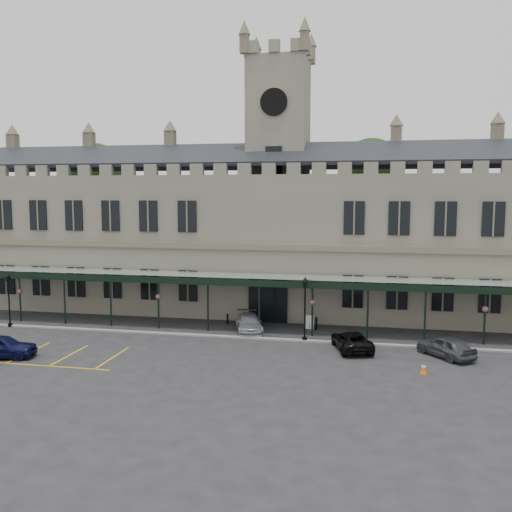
% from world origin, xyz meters
% --- Properties ---
extents(ground, '(140.00, 140.00, 0.00)m').
position_xyz_m(ground, '(0.00, 0.00, 0.00)').
color(ground, '#252527').
extents(station_building, '(60.00, 10.36, 17.30)m').
position_xyz_m(station_building, '(0.00, 15.91, 6.47)').
color(station_building, '#6B6659').
rests_on(station_building, ground).
extents(clock_tower, '(5.60, 5.60, 24.80)m').
position_xyz_m(clock_tower, '(0.00, 16.00, 13.11)').
color(clock_tower, '#6B6659').
rests_on(clock_tower, ground).
extents(canopy, '(50.00, 4.10, 4.30)m').
position_xyz_m(canopy, '(0.00, 7.46, 2.40)').
color(canopy, '#8C9E93').
rests_on(canopy, ground).
extents(kerb, '(60.00, 0.40, 0.12)m').
position_xyz_m(kerb, '(0.00, 5.50, 0.06)').
color(kerb, gray).
rests_on(kerb, ground).
extents(parking_markings, '(16.00, 6.00, 0.01)m').
position_xyz_m(parking_markings, '(-14.00, -1.50, 0.00)').
color(parking_markings, gold).
rests_on(parking_markings, ground).
extents(tree_behind_left, '(6.00, 6.00, 16.00)m').
position_xyz_m(tree_behind_left, '(-22.00, 25.00, 12.81)').
color(tree_behind_left, '#332314').
rests_on(tree_behind_left, ground).
extents(tree_behind_mid, '(6.00, 6.00, 16.00)m').
position_xyz_m(tree_behind_mid, '(8.00, 25.00, 12.81)').
color(tree_behind_mid, '#332314').
rests_on(tree_behind_mid, ground).
extents(lamp_post_left, '(0.41, 0.41, 4.32)m').
position_xyz_m(lamp_post_left, '(-19.73, 5.36, 2.56)').
color(lamp_post_left, black).
rests_on(lamp_post_left, ground).
extents(lamp_post_mid, '(0.44, 0.44, 4.64)m').
position_xyz_m(lamp_post_mid, '(3.63, 5.59, 2.75)').
color(lamp_post_mid, black).
rests_on(lamp_post_mid, ground).
extents(traffic_cone, '(0.40, 0.40, 0.63)m').
position_xyz_m(traffic_cone, '(11.31, -0.32, 0.31)').
color(traffic_cone, '#FF6208').
rests_on(traffic_cone, ground).
extents(sign_board, '(0.64, 0.09, 1.09)m').
position_xyz_m(sign_board, '(3.58, 9.30, 0.53)').
color(sign_board, black).
rests_on(sign_board, ground).
extents(bollard_left, '(0.15, 0.15, 0.85)m').
position_xyz_m(bollard_left, '(-3.07, 9.61, 0.42)').
color(bollard_left, black).
rests_on(bollard_left, ground).
extents(bollard_right, '(0.18, 0.18, 0.99)m').
position_xyz_m(bollard_right, '(4.11, 9.18, 0.49)').
color(bollard_right, black).
rests_on(bollard_right, ground).
extents(car_left_a, '(4.66, 2.66, 1.49)m').
position_xyz_m(car_left_a, '(-15.00, -2.38, 0.75)').
color(car_left_a, '#0D103D').
rests_on(car_left_a, ground).
extents(car_taxi, '(3.09, 4.89, 1.32)m').
position_xyz_m(car_taxi, '(-0.87, 7.61, 0.66)').
color(car_taxi, '#979A9F').
rests_on(car_taxi, ground).
extents(car_van, '(3.29, 4.98, 1.27)m').
position_xyz_m(car_van, '(7.00, 3.98, 0.64)').
color(car_van, black).
rests_on(car_van, ground).
extents(car_right_a, '(3.85, 4.22, 1.40)m').
position_xyz_m(car_right_a, '(13.00, 3.44, 0.70)').
color(car_right_a, '#3D3F45').
rests_on(car_right_a, ground).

